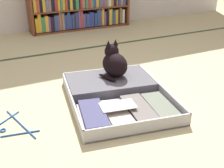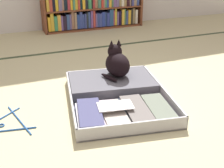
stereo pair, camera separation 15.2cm
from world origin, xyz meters
TOP-DOWN VIEW (x-y plane):
  - ground_plane at (0.00, 0.00)m, footprint 10.00×10.00m
  - tatami_border at (0.00, 1.35)m, footprint 4.80×0.05m
  - open_suitcase at (-0.10, 0.10)m, footprint 0.84×1.00m
  - black_cat at (-0.00, 0.31)m, footprint 0.23×0.28m
  - clothes_hanger at (-0.85, 0.04)m, footprint 0.26×0.41m

SIDE VIEW (x-z plane):
  - ground_plane at x=0.00m, z-range 0.00..0.00m
  - tatami_border at x=0.00m, z-range 0.00..0.00m
  - clothes_hanger at x=-0.85m, z-range 0.00..0.01m
  - open_suitcase at x=-0.10m, z-range -0.01..0.09m
  - black_cat at x=0.00m, z-range 0.05..0.34m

